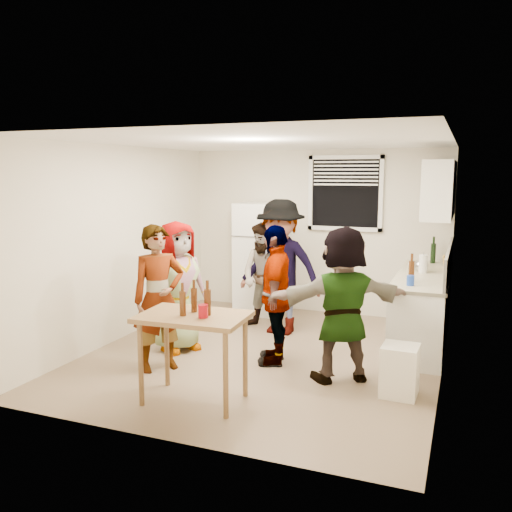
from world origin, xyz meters
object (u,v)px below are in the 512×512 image
at_px(guest_grey, 179,349).
at_px(guest_back_right, 280,333).
at_px(guest_orange, 340,379).
at_px(blue_cup, 410,285).
at_px(red_cup, 203,318).
at_px(trash_bin, 400,371).
at_px(refrigerator, 262,258).
at_px(wine_bottle, 433,263).
at_px(serving_table, 195,400).
at_px(guest_black, 275,362).
at_px(beer_bottle_counter, 411,282).
at_px(beer_bottle_table, 208,315).
at_px(guest_stripe, 161,369).
at_px(kettle, 421,271).
at_px(guest_back_left, 265,329).

relative_size(guest_grey, guest_back_right, 0.88).
xyz_separation_m(guest_grey, guest_orange, (2.07, -0.24, 0.00)).
height_order(blue_cup, red_cup, blue_cup).
relative_size(guest_grey, guest_orange, 0.97).
distance_m(trash_bin, red_cup, 1.99).
xyz_separation_m(refrigerator, wine_bottle, (2.50, 0.17, 0.05)).
bearing_deg(serving_table, guest_black, 73.88).
distance_m(red_cup, guest_grey, 1.89).
xyz_separation_m(beer_bottle_counter, guest_orange, (-0.58, -0.99, -0.90)).
bearing_deg(beer_bottle_counter, blue_cup, -86.68).
height_order(beer_bottle_table, guest_stripe, beer_bottle_table).
bearing_deg(guest_orange, serving_table, 9.88).
xyz_separation_m(kettle, guest_grey, (-2.70, -1.51, -0.90)).
bearing_deg(guest_back_right, guest_stripe, -107.58).
xyz_separation_m(refrigerator, trash_bin, (2.39, -2.51, -0.60)).
bearing_deg(kettle, trash_bin, -76.09).
bearing_deg(guest_grey, guest_back_left, 0.66).
relative_size(serving_table, guest_back_left, 0.68).
distance_m(refrigerator, wine_bottle, 2.51).
xyz_separation_m(blue_cup, guest_grey, (-2.66, -0.55, -0.90)).
height_order(kettle, guest_grey, kettle).
bearing_deg(guest_back_left, beer_bottle_table, -70.61).
bearing_deg(guest_black, wine_bottle, 130.74).
distance_m(wine_bottle, guest_black, 2.86).
height_order(guest_stripe, guest_back_left, guest_back_left).
relative_size(blue_cup, guest_back_right, 0.06).
relative_size(red_cup, guest_orange, 0.07).
xyz_separation_m(wine_bottle, guest_orange, (-0.73, -2.48, -0.90)).
bearing_deg(wine_bottle, guest_back_left, -153.89).
height_order(kettle, serving_table, kettle).
distance_m(beer_bottle_table, guest_back_left, 2.61).
distance_m(trash_bin, guest_grey, 2.74).
height_order(wine_bottle, blue_cup, wine_bottle).
bearing_deg(red_cup, guest_stripe, 142.63).
bearing_deg(beer_bottle_counter, guest_black, -151.71).
distance_m(blue_cup, guest_back_left, 2.27).
height_order(serving_table, red_cup, red_cup).
relative_size(guest_back_left, guest_orange, 0.91).
relative_size(wine_bottle, red_cup, 2.28).
height_order(trash_bin, guest_orange, trash_bin).
xyz_separation_m(guest_back_right, guest_black, (0.32, -1.12, 0.00)).
distance_m(kettle, red_cup, 3.31).
relative_size(guest_black, guest_orange, 0.97).
relative_size(refrigerator, guest_grey, 1.07).
bearing_deg(guest_orange, guest_back_right, -81.51).
bearing_deg(serving_table, guest_back_left, 94.73).
bearing_deg(wine_bottle, refrigerator, -176.22).
height_order(beer_bottle_counter, trash_bin, beer_bottle_counter).
distance_m(trash_bin, guest_back_left, 2.60).
distance_m(refrigerator, beer_bottle_counter, 2.70).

